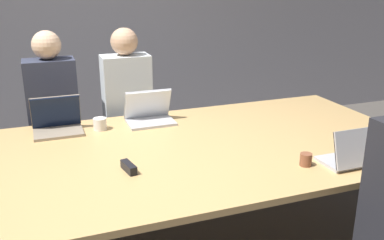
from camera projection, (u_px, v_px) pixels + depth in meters
curtain_wall at (85, 18)px, 4.80m from camera, size 12.00×0.06×2.80m
conference_table at (143, 160)px, 2.74m from camera, size 3.80×1.62×0.77m
laptop_far_midleft at (57, 122)px, 3.08m from camera, size 0.35×0.26×0.26m
person_far_midleft at (55, 121)px, 3.54m from camera, size 0.40×0.24×1.44m
cup_far_midleft at (100, 124)px, 3.14m from camera, size 0.10×0.10×0.09m
laptop_far_center at (149, 113)px, 3.29m from camera, size 0.36×0.26×0.25m
person_far_center at (128, 114)px, 3.72m from camera, size 0.40×0.24×1.44m
laptop_near_right at (351, 154)px, 2.53m from camera, size 0.31×0.24×0.24m
cup_near_right at (306, 160)px, 2.54m from camera, size 0.07×0.07×0.08m
stapler at (129, 167)px, 2.47m from camera, size 0.07×0.16×0.05m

